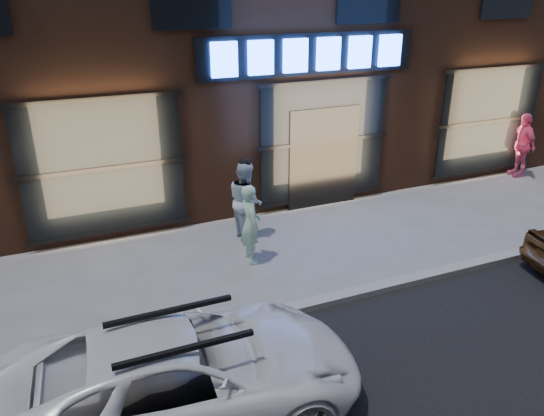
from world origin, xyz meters
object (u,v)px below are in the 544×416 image
(man_bowtie, at_px, (250,224))
(man_cap, at_px, (246,200))
(white_suv, at_px, (181,375))
(passerby, at_px, (522,145))

(man_bowtie, relative_size, man_cap, 0.94)
(man_bowtie, height_order, white_suv, man_bowtie)
(man_cap, bearing_deg, passerby, -88.24)
(passerby, distance_m, white_suv, 12.10)
(man_cap, distance_m, white_suv, 5.15)
(man_cap, distance_m, passerby, 8.45)
(white_suv, bearing_deg, man_bowtie, -28.67)
(man_cap, relative_size, passerby, 0.94)
(white_suv, bearing_deg, man_cap, -25.08)
(man_cap, bearing_deg, man_bowtie, 161.50)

